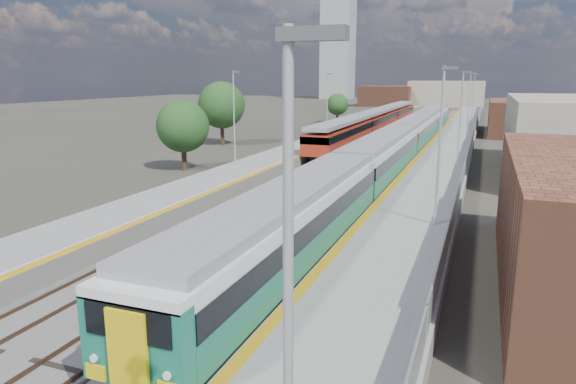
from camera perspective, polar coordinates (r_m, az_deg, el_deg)
The scene contains 11 objects.
ground at distance 54.21m, azimuth 11.66°, elevation 3.88°, with size 320.00×320.00×0.00m, color #47443A.
ballast_bed at distance 57.03m, azimuth 9.84°, elevation 4.41°, with size 10.50×155.00×0.06m, color #565451.
tracks at distance 58.54m, azimuth 10.74°, elevation 4.66°, with size 8.96×160.00×0.17m.
platform_right at distance 56.02m, azimuth 17.45°, elevation 4.39°, with size 4.70×155.00×8.52m.
platform_left at distance 58.61m, azimuth 3.30°, elevation 5.27°, with size 4.30×155.00×8.52m.
buildings at distance 144.04m, azimuth 10.51°, elevation 13.50°, with size 72.00×185.50×40.00m.
green_train at distance 48.83m, azimuth 12.55°, elevation 5.51°, with size 2.84×79.14×3.13m.
red_train at distance 72.96m, azimuth 9.84°, elevation 7.78°, with size 2.77×56.19×3.50m.
tree_a at distance 45.58m, azimuth -11.61°, elevation 7.17°, with size 4.54×4.54×6.15m.
tree_b at distance 62.48m, azimuth -7.40°, elevation 9.55°, with size 5.58×5.58×7.56m.
tree_c at distance 93.07m, azimuth 5.52°, elevation 9.66°, with size 3.85×3.85×5.22m.
Camera 1 is at (8.48, -2.94, 8.01)m, focal length 32.00 mm.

